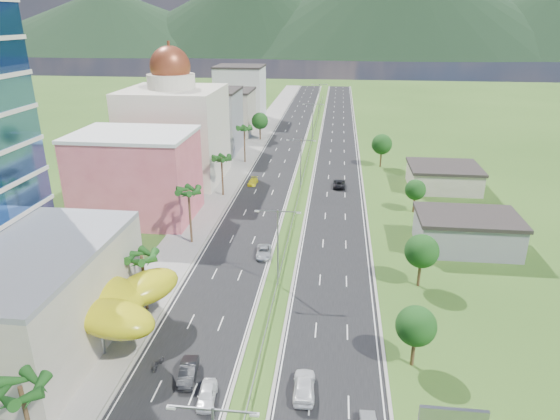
% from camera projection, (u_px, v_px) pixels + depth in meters
% --- Properties ---
extents(ground, '(500.00, 500.00, 0.00)m').
position_uv_depth(ground, '(268.00, 327.00, 58.85)').
color(ground, '#2D5119').
rests_on(ground, ground).
extents(road_left, '(11.00, 260.00, 0.04)m').
position_uv_depth(road_left, '(285.00, 144.00, 142.98)').
color(road_left, black).
rests_on(road_left, ground).
extents(road_right, '(11.00, 260.00, 0.04)m').
position_uv_depth(road_right, '(338.00, 146.00, 141.38)').
color(road_right, black).
rests_on(road_right, ground).
extents(sidewalk_left, '(7.00, 260.00, 0.12)m').
position_uv_depth(sidewalk_left, '(252.00, 143.00, 143.99)').
color(sidewalk_left, gray).
rests_on(sidewalk_left, ground).
extents(median_guardrail, '(0.10, 216.06, 0.76)m').
position_uv_depth(median_guardrail, '(307.00, 160.00, 125.29)').
color(median_guardrail, gray).
rests_on(median_guardrail, ground).
extents(streetlight_median_b, '(6.04, 0.25, 11.00)m').
position_uv_depth(streetlight_median_b, '(278.00, 240.00, 65.67)').
color(streetlight_median_b, gray).
rests_on(streetlight_median_b, ground).
extents(streetlight_median_c, '(6.04, 0.25, 11.00)m').
position_uv_depth(streetlight_median_c, '(301.00, 159.00, 102.70)').
color(streetlight_median_c, gray).
rests_on(streetlight_median_c, ground).
extents(streetlight_median_d, '(6.04, 0.25, 11.00)m').
position_uv_depth(streetlight_median_d, '(313.00, 118.00, 144.37)').
color(streetlight_median_d, gray).
rests_on(streetlight_median_d, ground).
extents(streetlight_median_e, '(6.04, 0.25, 11.00)m').
position_uv_depth(streetlight_median_e, '(319.00, 95.00, 186.04)').
color(streetlight_median_e, gray).
rests_on(streetlight_median_e, ground).
extents(lime_canopy, '(18.00, 15.00, 7.40)m').
position_uv_depth(lime_canopy, '(85.00, 298.00, 55.48)').
color(lime_canopy, '#B9B212').
rests_on(lime_canopy, ground).
extents(pink_shophouse, '(20.00, 15.00, 15.00)m').
position_uv_depth(pink_shophouse, '(137.00, 177.00, 88.77)').
color(pink_shophouse, '#CB535F').
rests_on(pink_shophouse, ground).
extents(domed_building, '(20.00, 20.00, 28.70)m').
position_uv_depth(domed_building, '(175.00, 129.00, 108.67)').
color(domed_building, beige).
rests_on(domed_building, ground).
extents(midrise_grey, '(16.00, 15.00, 16.00)m').
position_uv_depth(midrise_grey, '(209.00, 122.00, 132.92)').
color(midrise_grey, gray).
rests_on(midrise_grey, ground).
extents(midrise_beige, '(16.00, 15.00, 13.00)m').
position_uv_depth(midrise_beige, '(226.00, 113.00, 153.84)').
color(midrise_beige, '#A9A28B').
rests_on(midrise_beige, ground).
extents(midrise_white, '(16.00, 15.00, 18.00)m').
position_uv_depth(midrise_white, '(240.00, 94.00, 174.23)').
color(midrise_white, silver).
rests_on(midrise_white, ground).
extents(shed_near, '(15.00, 10.00, 5.00)m').
position_uv_depth(shed_near, '(466.00, 233.00, 78.09)').
color(shed_near, gray).
rests_on(shed_near, ground).
extents(shed_far, '(14.00, 12.00, 4.40)m').
position_uv_depth(shed_far, '(443.00, 178.00, 105.77)').
color(shed_far, '#A9A28B').
rests_on(shed_far, ground).
extents(palm_tree_a, '(3.60, 3.60, 9.10)m').
position_uv_depth(palm_tree_a, '(21.00, 392.00, 37.24)').
color(palm_tree_a, '#47301C').
rests_on(palm_tree_a, ground).
extents(palm_tree_b, '(3.60, 3.60, 8.10)m').
position_uv_depth(palm_tree_b, '(142.00, 259.00, 59.81)').
color(palm_tree_b, '#47301C').
rests_on(palm_tree_b, ground).
extents(palm_tree_c, '(3.60, 3.60, 9.60)m').
position_uv_depth(palm_tree_c, '(188.00, 193.00, 77.81)').
color(palm_tree_c, '#47301C').
rests_on(palm_tree_c, ground).
extents(palm_tree_d, '(3.60, 3.60, 8.60)m').
position_uv_depth(palm_tree_d, '(222.00, 160.00, 99.45)').
color(palm_tree_d, '#47301C').
rests_on(palm_tree_d, ground).
extents(palm_tree_e, '(3.60, 3.60, 9.40)m').
position_uv_depth(palm_tree_e, '(244.00, 130.00, 122.32)').
color(palm_tree_e, '#47301C').
rests_on(palm_tree_e, ground).
extents(leafy_tree_lfar, '(4.90, 4.90, 8.05)m').
position_uv_depth(leafy_tree_lfar, '(260.00, 121.00, 146.46)').
color(leafy_tree_lfar, '#47301C').
rests_on(leafy_tree_lfar, ground).
extents(leafy_tree_ra, '(4.20, 4.20, 6.90)m').
position_uv_depth(leafy_tree_ra, '(416.00, 326.00, 50.78)').
color(leafy_tree_ra, '#47301C').
rests_on(leafy_tree_ra, ground).
extents(leafy_tree_rb, '(4.55, 4.55, 7.47)m').
position_uv_depth(leafy_tree_rb, '(422.00, 251.00, 66.05)').
color(leafy_tree_rb, '#47301C').
rests_on(leafy_tree_rb, ground).
extents(leafy_tree_rc, '(3.85, 3.85, 6.33)m').
position_uv_depth(leafy_tree_rc, '(415.00, 190.00, 91.95)').
color(leafy_tree_rc, '#47301C').
rests_on(leafy_tree_rc, ground).
extents(leafy_tree_rd, '(4.90, 4.90, 8.05)m').
position_uv_depth(leafy_tree_rd, '(382.00, 144.00, 119.72)').
color(leafy_tree_rd, '#47301C').
rests_on(leafy_tree_rd, ground).
extents(mountain_ridge, '(860.00, 140.00, 90.00)m').
position_uv_depth(mountain_ridge, '(397.00, 56.00, 469.10)').
color(mountain_ridge, black).
rests_on(mountain_ridge, ground).
extents(car_white_near_left, '(2.05, 4.26, 1.40)m').
position_uv_depth(car_white_near_left, '(207.00, 395.00, 47.27)').
color(car_white_near_left, white).
rests_on(car_white_near_left, road_left).
extents(car_dark_left, '(2.18, 4.81, 1.53)m').
position_uv_depth(car_dark_left, '(188.00, 372.00, 50.22)').
color(car_dark_left, black).
rests_on(car_dark_left, road_left).
extents(car_silver_mid_left, '(2.69, 5.00, 1.33)m').
position_uv_depth(car_silver_mid_left, '(264.00, 252.00, 76.03)').
color(car_silver_mid_left, '#A8ABB0').
rests_on(car_silver_mid_left, road_left).
extents(car_yellow_far_left, '(1.88, 4.37, 1.25)m').
position_uv_depth(car_yellow_far_left, '(253.00, 182.00, 108.54)').
color(car_yellow_far_left, yellow).
rests_on(car_yellow_far_left, road_left).
extents(car_white_near_right, '(2.26, 5.24, 1.76)m').
position_uv_depth(car_white_near_right, '(304.00, 386.00, 48.14)').
color(car_white_near_right, white).
rests_on(car_white_near_right, road_right).
extents(car_dark_far_right, '(2.54, 5.45, 1.51)m').
position_uv_depth(car_dark_far_right, '(339.00, 184.00, 106.87)').
color(car_dark_far_right, black).
rests_on(car_dark_far_right, road_right).
extents(motorcycle, '(0.94, 2.23, 1.38)m').
position_uv_depth(motorcycle, '(159.00, 362.00, 51.80)').
color(motorcycle, black).
rests_on(motorcycle, road_left).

